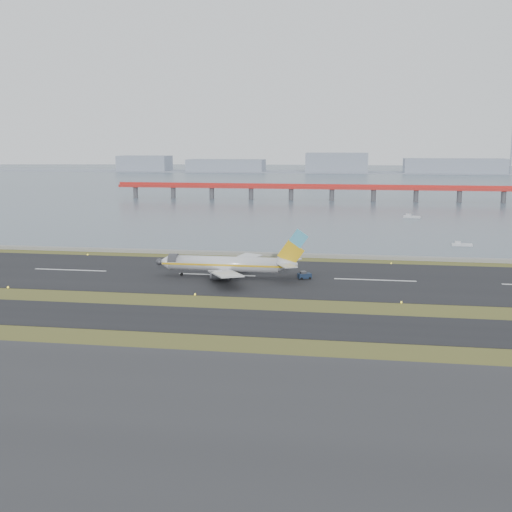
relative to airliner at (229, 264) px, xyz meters
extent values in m
plane|color=#434E1C|center=(-3.78, -27.57, -3.46)|extent=(1000.00, 1000.00, 0.00)
cube|color=#2C2C2E|center=(-3.78, -82.57, -3.41)|extent=(1000.00, 50.00, 0.10)
cube|color=black|center=(-3.78, -39.57, -3.41)|extent=(1000.00, 18.00, 0.10)
cube|color=black|center=(-3.78, 2.43, -3.41)|extent=(1000.00, 45.00, 0.10)
cube|color=gray|center=(-3.78, 32.43, -2.96)|extent=(1000.00, 2.50, 1.00)
cube|color=#414E5D|center=(-3.78, 432.43, -3.46)|extent=(1400.00, 800.00, 1.30)
cube|color=red|center=(16.22, 222.43, 4.04)|extent=(260.00, 5.00, 1.60)
cube|color=red|center=(16.22, 222.43, 5.54)|extent=(260.00, 0.40, 1.40)
cylinder|color=#4C4C51|center=(-79.78, 222.43, -0.46)|extent=(2.80, 2.80, 7.00)
cylinder|color=#4C4C51|center=(16.22, 222.43, -0.46)|extent=(2.80, 2.80, 7.00)
cylinder|color=#4C4C51|center=(112.22, 222.43, -0.46)|extent=(2.80, 2.80, 7.00)
cube|color=#8D96A7|center=(-3.78, 592.43, -3.46)|extent=(1400.00, 80.00, 1.00)
cube|color=#8D96A7|center=(-223.78, 592.43, 5.54)|extent=(60.00, 35.00, 18.00)
cube|color=#8D96A7|center=(-123.78, 592.43, 3.54)|extent=(90.00, 35.00, 14.00)
cube|color=#8D96A7|center=(6.22, 592.43, 7.54)|extent=(70.00, 35.00, 22.00)
cube|color=#8D96A7|center=(136.22, 592.43, 4.54)|extent=(110.00, 35.00, 16.00)
cylinder|color=#8D96A7|center=(196.22, 592.43, 26.54)|extent=(1.80, 1.80, 60.00)
cylinder|color=silver|center=(-1.50, 0.00, 0.04)|extent=(28.00, 3.80, 3.80)
cone|color=silver|center=(-17.10, 0.00, 0.04)|extent=(3.20, 3.80, 3.80)
cone|color=silver|center=(14.70, 0.00, 0.34)|extent=(5.00, 3.80, 3.80)
cube|color=gold|center=(-1.50, -1.92, 0.04)|extent=(31.00, 0.06, 0.45)
cube|color=gold|center=(-1.50, 1.92, 0.04)|extent=(31.00, 0.06, 0.45)
cube|color=silver|center=(0.70, -8.50, -0.66)|extent=(11.31, 15.89, 1.66)
cube|color=silver|center=(0.70, 8.50, -0.66)|extent=(11.31, 15.89, 1.66)
cylinder|color=#3C3C41|center=(-1.00, -6.00, -1.86)|extent=(4.20, 2.10, 2.10)
cylinder|color=#3C3C41|center=(-1.00, 6.00, -1.86)|extent=(4.20, 2.10, 2.10)
cube|color=gold|center=(15.50, 0.00, 3.24)|extent=(6.80, 0.35, 6.85)
cube|color=#4CAFD8|center=(17.40, 0.00, 6.94)|extent=(4.85, 0.37, 4.90)
cube|color=silver|center=(15.00, -3.80, 0.84)|extent=(5.64, 6.80, 0.22)
cube|color=silver|center=(15.00, 3.80, 0.84)|extent=(5.64, 6.80, 0.22)
cylinder|color=black|center=(-12.50, 0.00, -3.01)|extent=(0.80, 0.28, 0.80)
cylinder|color=black|center=(0.00, -2.80, -2.91)|extent=(1.00, 0.38, 1.00)
cylinder|color=black|center=(0.00, 2.80, -2.91)|extent=(1.00, 0.38, 1.00)
cube|color=#15233B|center=(18.88, 0.97, -2.56)|extent=(3.66, 2.96, 1.20)
cube|color=#3C3C41|center=(18.51, 0.81, -1.76)|extent=(1.90, 1.94, 0.70)
cylinder|color=black|center=(18.21, -0.21, -3.11)|extent=(0.76, 0.56, 0.70)
cylinder|color=black|center=(17.55, 1.24, -3.11)|extent=(0.76, 0.56, 0.70)
cylinder|color=black|center=(20.21, 0.70, -3.11)|extent=(0.76, 0.56, 0.70)
cylinder|color=black|center=(19.55, 2.15, -3.11)|extent=(0.76, 0.56, 0.70)
cube|color=silver|center=(65.75, 61.29, -3.09)|extent=(6.48, 2.10, 0.83)
cube|color=silver|center=(64.37, 61.31, -2.35)|extent=(1.86, 1.50, 0.83)
cube|color=silver|center=(55.82, 140.35, -3.03)|extent=(7.94, 4.45, 0.97)
cube|color=silver|center=(54.27, 140.82, -2.16)|extent=(2.57, 2.28, 0.97)
camera|label=1|loc=(31.60, -155.26, 30.15)|focal=45.00mm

